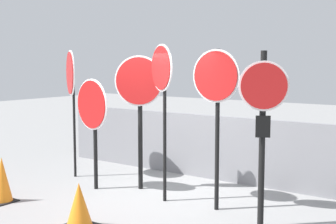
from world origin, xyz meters
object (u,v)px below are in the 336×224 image
object	(u,v)px
stop_sign_0	(71,80)
stop_sign_5	(263,113)
traffic_cone_1	(2,180)
stop_sign_2	(139,95)
stop_sign_4	(216,91)
traffic_cone_0	(79,205)
stop_sign_1	(92,111)
stop_sign_3	(162,82)

from	to	relation	value
stop_sign_0	stop_sign_5	world-z (taller)	stop_sign_0
stop_sign_5	traffic_cone_1	bearing A→B (deg)	167.72
stop_sign_2	stop_sign_4	bearing A→B (deg)	-31.64
stop_sign_4	traffic_cone_1	bearing A→B (deg)	-150.77
stop_sign_0	stop_sign_2	bearing A→B (deg)	36.02
stop_sign_2	traffic_cone_0	xyz separation A→B (m)	(0.55, -2.05, -1.44)
stop_sign_1	stop_sign_5	size ratio (longest dim) A/B	0.82
stop_sign_1	traffic_cone_1	size ratio (longest dim) A/B	2.67
stop_sign_3	stop_sign_5	distance (m)	1.96
stop_sign_4	stop_sign_1	bearing A→B (deg)	-173.70
stop_sign_4	traffic_cone_0	bearing A→B (deg)	-123.13
stop_sign_3	stop_sign_1	bearing A→B (deg)	-145.22
traffic_cone_1	stop_sign_2	bearing A→B (deg)	54.81
stop_sign_0	stop_sign_3	distance (m)	2.54
traffic_cone_1	stop_sign_1	bearing A→B (deg)	64.89
stop_sign_1	stop_sign_4	distance (m)	2.51
stop_sign_2	stop_sign_3	world-z (taller)	stop_sign_3
stop_sign_2	stop_sign_4	distance (m)	1.78
stop_sign_1	stop_sign_4	size ratio (longest dim) A/B	0.80
stop_sign_0	stop_sign_4	distance (m)	3.50
traffic_cone_0	traffic_cone_1	distance (m)	1.95
stop_sign_2	traffic_cone_1	bearing A→B (deg)	-148.28
stop_sign_1	traffic_cone_0	bearing A→B (deg)	-39.46
stop_sign_3	stop_sign_5	size ratio (longest dim) A/B	1.06
stop_sign_4	stop_sign_2	bearing A→B (deg)	172.26
stop_sign_2	stop_sign_5	size ratio (longest dim) A/B	0.99
stop_sign_2	traffic_cone_1	distance (m)	2.78
stop_sign_3	stop_sign_2	bearing A→B (deg)	-175.30
stop_sign_1	stop_sign_2	bearing A→B (deg)	47.19
stop_sign_2	stop_sign_5	bearing A→B (deg)	-35.38
stop_sign_1	stop_sign_2	distance (m)	0.91
stop_sign_0	stop_sign_4	xyz separation A→B (m)	(3.49, -0.21, -0.11)
stop_sign_1	stop_sign_5	distance (m)	3.40
stop_sign_0	traffic_cone_0	size ratio (longest dim) A/B	4.03
stop_sign_4	stop_sign_5	size ratio (longest dim) A/B	1.02
stop_sign_3	traffic_cone_0	size ratio (longest dim) A/B	4.12
stop_sign_0	stop_sign_4	world-z (taller)	stop_sign_0
stop_sign_4	traffic_cone_1	xyz separation A→B (m)	(-3.15, -1.70, -1.52)
stop_sign_5	traffic_cone_1	distance (m)	4.49
stop_sign_1	traffic_cone_0	distance (m)	2.30
stop_sign_5	traffic_cone_0	world-z (taller)	stop_sign_5
stop_sign_2	stop_sign_0	bearing A→B (deg)	158.84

